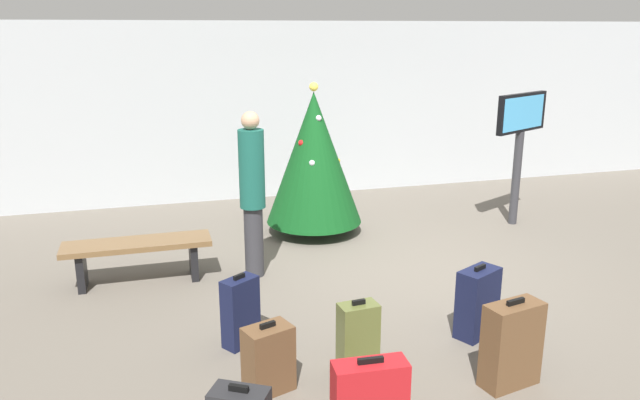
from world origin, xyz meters
name	(u,v)px	position (x,y,z in m)	size (l,w,h in m)	color
ground_plane	(412,274)	(0.00, 0.00, 0.00)	(16.00, 16.00, 0.00)	#665E54
back_wall	(321,109)	(0.00, 3.87, 1.42)	(16.00, 0.20, 2.84)	#B7BCC1
holiday_tree	(314,158)	(-0.69, 1.77, 1.05)	(1.30, 1.30, 2.05)	#4C3319
flight_info_kiosk	(520,131)	(2.18, 1.36, 1.35)	(1.02, 0.55, 1.87)	#333338
waiting_bench	(138,251)	(-3.02, 0.62, 0.36)	(1.59, 0.44, 0.48)	brown
traveller_0	(252,190)	(-1.75, 0.47, 1.01)	(0.34, 0.34, 1.88)	#333338
suitcase_0	(240,312)	(-2.15, -1.08, 0.32)	(0.36, 0.32, 0.67)	#141938
suitcase_1	(268,359)	(-2.05, -1.86, 0.27)	(0.42, 0.34, 0.58)	brown
suitcase_2	(370,399)	(-1.48, -2.58, 0.28)	(0.53, 0.24, 0.59)	#B2191E
suitcase_3	(512,345)	(-0.20, -2.30, 0.35)	(0.50, 0.31, 0.73)	brown
suitcase_5	(358,335)	(-1.27, -1.71, 0.28)	(0.34, 0.22, 0.60)	#59602D
suitcase_6	(477,303)	(-0.04, -1.50, 0.32)	(0.46, 0.38, 0.68)	#141938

